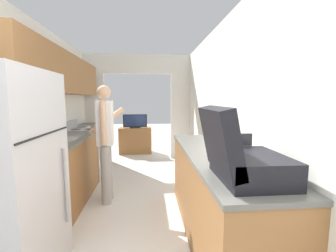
% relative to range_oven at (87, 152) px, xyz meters
% --- Properties ---
extents(wall_left, '(0.38, 6.78, 2.50)m').
position_rel_range_oven_xyz_m(wall_left, '(-0.27, -1.27, 1.01)').
color(wall_left, silver).
rests_on(wall_left, ground_plane).
extents(wall_right, '(0.06, 6.78, 2.50)m').
position_rel_range_oven_xyz_m(wall_right, '(2.20, -1.68, 0.78)').
color(wall_right, silver).
rests_on(wall_right, ground_plane).
extents(wall_far_with_doorway, '(2.88, 0.06, 2.50)m').
position_rel_range_oven_xyz_m(wall_far_with_doorway, '(0.93, 1.14, 0.97)').
color(wall_far_with_doorway, silver).
rests_on(wall_far_with_doorway, ground_plane).
extents(counter_left, '(0.62, 3.11, 0.92)m').
position_rel_range_oven_xyz_m(counter_left, '(-0.01, -0.81, -0.00)').
color(counter_left, brown).
rests_on(counter_left, ground_plane).
extents(counter_right, '(0.62, 2.25, 0.92)m').
position_rel_range_oven_xyz_m(counter_right, '(1.87, -2.09, -0.01)').
color(counter_right, brown).
rests_on(counter_right, ground_plane).
extents(range_oven, '(0.66, 0.79, 1.06)m').
position_rel_range_oven_xyz_m(range_oven, '(0.00, 0.00, 0.00)').
color(range_oven, '#B7B7BC').
rests_on(range_oven, ground_plane).
extents(person, '(0.53, 0.38, 1.65)m').
position_rel_range_oven_xyz_m(person, '(0.58, -1.13, 0.42)').
color(person, '#9E9E9E').
rests_on(person, ground_plane).
extents(suitcase, '(0.53, 0.55, 0.50)m').
position_rel_range_oven_xyz_m(suitcase, '(1.79, -2.86, 0.61)').
color(suitcase, black).
rests_on(suitcase, counter_right).
extents(tv_cabinet, '(0.86, 0.42, 0.69)m').
position_rel_range_oven_xyz_m(tv_cabinet, '(0.82, 1.75, -0.12)').
color(tv_cabinet, brown).
rests_on(tv_cabinet, ground_plane).
extents(television, '(0.63, 0.16, 0.36)m').
position_rel_range_oven_xyz_m(television, '(0.82, 1.71, 0.40)').
color(television, black).
rests_on(television, tv_cabinet).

